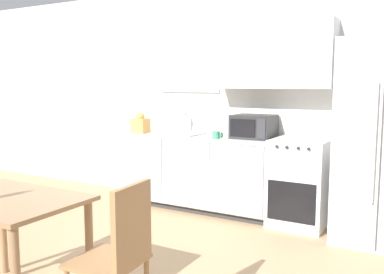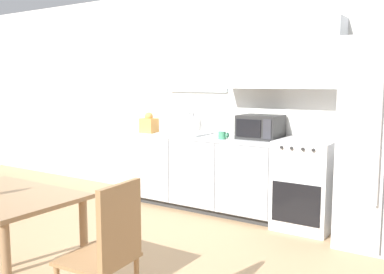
# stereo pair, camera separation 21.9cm
# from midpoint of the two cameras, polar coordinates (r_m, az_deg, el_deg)

# --- Properties ---
(ground_plane) EXTENTS (12.00, 12.00, 0.00)m
(ground_plane) POSITION_cam_midpoint_polar(r_m,az_deg,el_deg) (3.76, -7.92, -16.56)
(ground_plane) COLOR tan
(wall_back) EXTENTS (12.00, 0.38, 2.70)m
(wall_back) POSITION_cam_midpoint_polar(r_m,az_deg,el_deg) (5.16, 8.00, 6.10)
(wall_back) COLOR silver
(wall_back) RESTS_ON ground_plane
(kitchen_counter) EXTENTS (1.93, 0.61, 0.89)m
(kitchen_counter) POSITION_cam_midpoint_polar(r_m,az_deg,el_deg) (5.17, 2.94, -4.64)
(kitchen_counter) COLOR #333333
(kitchen_counter) RESTS_ON ground_plane
(oven_range) EXTENTS (0.57, 0.62, 0.93)m
(oven_range) POSITION_cam_midpoint_polar(r_m,az_deg,el_deg) (4.67, 16.28, -6.05)
(oven_range) COLOR white
(oven_range) RESTS_ON ground_plane
(kitchen_sink) EXTENTS (0.59, 0.44, 0.25)m
(kitchen_sink) POSITION_cam_midpoint_polar(r_m,az_deg,el_deg) (5.25, 0.37, 0.59)
(kitchen_sink) COLOR #B7BABC
(kitchen_sink) RESTS_ON kitchen_counter
(microwave) EXTENTS (0.46, 0.39, 0.27)m
(microwave) POSITION_cam_midpoint_polar(r_m,az_deg,el_deg) (4.84, 10.38, 1.32)
(microwave) COLOR #282828
(microwave) RESTS_ON kitchen_counter
(coffee_mug) EXTENTS (0.12, 0.09, 0.09)m
(coffee_mug) POSITION_cam_midpoint_polar(r_m,az_deg,el_deg) (4.76, 5.42, 0.23)
(coffee_mug) COLOR #3F8C66
(coffee_mug) RESTS_ON kitchen_counter
(grocery_bag_0) EXTENTS (0.19, 0.17, 0.26)m
(grocery_bag_0) POSITION_cam_midpoint_polar(r_m,az_deg,el_deg) (5.39, -4.61, 1.75)
(grocery_bag_0) COLOR #DB994C
(grocery_bag_0) RESTS_ON kitchen_counter
(dining_table) EXTENTS (1.04, 0.71, 0.75)m
(dining_table) POSITION_cam_midpoint_polar(r_m,az_deg,el_deg) (3.22, -21.99, -9.22)
(dining_table) COLOR #997551
(dining_table) RESTS_ON ground_plane
(dining_chair_side) EXTENTS (0.43, 0.43, 0.93)m
(dining_chair_side) POSITION_cam_midpoint_polar(r_m,az_deg,el_deg) (2.67, -8.60, -14.26)
(dining_chair_side) COLOR #997047
(dining_chair_side) RESTS_ON ground_plane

